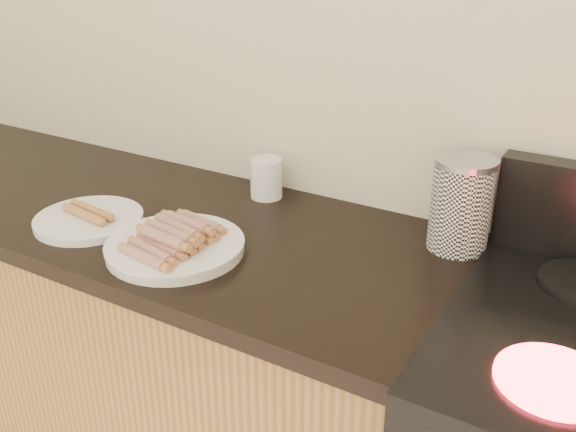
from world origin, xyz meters
The scene contains 10 objects.
wall_back centered at (0.00, 2.00, 1.30)m, with size 4.00×0.04×2.60m, color silver.
cabinet_base centered at (-0.70, 1.69, 0.43)m, with size 2.20×0.59×0.86m, color #A06240.
counter_slab centered at (-0.70, 1.69, 0.88)m, with size 2.20×0.62×0.04m, color black.
burner_near_left centered at (0.61, 1.51, 0.92)m, with size 0.18×0.18×0.01m, color #FF1E2D.
main_plate centered at (-0.18, 1.56, 0.91)m, with size 0.30×0.30×0.02m, color silver.
side_plate centered at (-0.45, 1.57, 0.91)m, with size 0.25×0.25×0.02m, color white.
hotdog_pile centered at (-0.18, 1.56, 0.94)m, with size 0.12×0.24×0.05m.
plain_sausages centered at (-0.45, 1.57, 0.93)m, with size 0.14×0.07×0.02m.
canister centered at (0.34, 1.89, 1.00)m, with size 0.13×0.13×0.21m.
mug centered at (-0.17, 1.92, 0.95)m, with size 0.08×0.08×0.10m, color white.
Camera 1 is at (0.66, 0.62, 1.55)m, focal length 40.00 mm.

